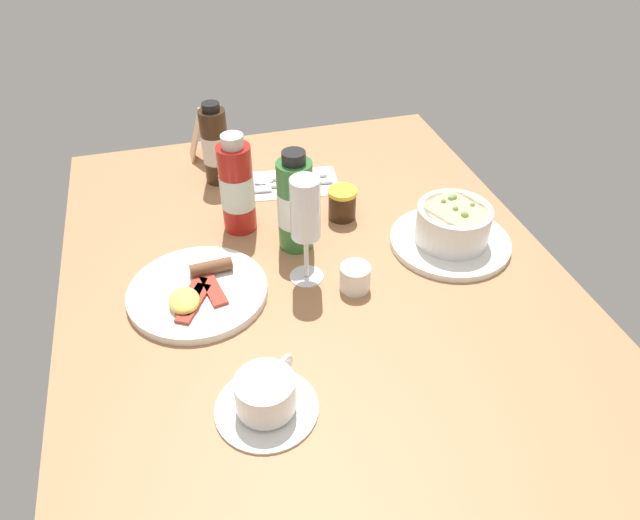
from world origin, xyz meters
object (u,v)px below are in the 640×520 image
(jam_jar, at_px, (342,204))
(sauce_bottle_red, at_px, (237,187))
(creamer_jug, at_px, (354,277))
(porridge_bowl, at_px, (452,228))
(coffee_cup, at_px, (266,397))
(breakfast_plate, at_px, (197,292))
(wine_glass, at_px, (305,214))
(cutlery_setting, at_px, (291,183))
(sauce_bottle_green, at_px, (295,205))
(menu_card, at_px, (203,135))
(sauce_bottle_brown, at_px, (215,146))

(jam_jar, height_order, sauce_bottle_red, sauce_bottle_red)
(sauce_bottle_red, bearing_deg, creamer_jug, -145.73)
(porridge_bowl, relative_size, coffee_cup, 1.56)
(creamer_jug, bearing_deg, breakfast_plate, 79.07)
(wine_glass, bearing_deg, breakfast_plate, 89.86)
(cutlery_setting, bearing_deg, sauce_bottle_red, 134.54)
(wine_glass, bearing_deg, creamer_jug, -125.01)
(sauce_bottle_green, bearing_deg, breakfast_plate, 116.21)
(sauce_bottle_red, bearing_deg, menu_card, 5.87)
(porridge_bowl, relative_size, sauce_bottle_brown, 1.26)
(wine_glass, distance_m, sauce_bottle_green, 0.10)
(jam_jar, xyz_separation_m, sauce_bottle_brown, (0.20, 0.21, 0.05))
(coffee_cup, xyz_separation_m, sauce_bottle_red, (0.43, -0.04, 0.06))
(sauce_bottle_red, bearing_deg, wine_glass, -154.57)
(jam_jar, bearing_deg, menu_card, 35.52)
(porridge_bowl, bearing_deg, sauce_bottle_red, 66.32)
(sauce_bottle_red, height_order, menu_card, sauce_bottle_red)
(sauce_bottle_green, bearing_deg, creamer_jug, -155.70)
(creamer_jug, height_order, wine_glass, wine_glass)
(wine_glass, bearing_deg, sauce_bottle_red, 25.43)
(coffee_cup, bearing_deg, menu_card, -0.51)
(creamer_jug, relative_size, sauce_bottle_red, 0.31)
(menu_card, bearing_deg, sauce_bottle_green, -162.52)
(porridge_bowl, relative_size, menu_card, 2.04)
(menu_card, bearing_deg, porridge_bowl, -139.35)
(wine_glass, height_order, menu_card, wine_glass)
(creamer_jug, height_order, sauce_bottle_brown, sauce_bottle_brown)
(cutlery_setting, xyz_separation_m, sauce_bottle_green, (-0.21, 0.04, 0.08))
(porridge_bowl, bearing_deg, sauce_bottle_brown, 47.69)
(coffee_cup, xyz_separation_m, sauce_bottle_brown, (0.61, -0.02, 0.05))
(wine_glass, bearing_deg, sauce_bottle_brown, 15.38)
(porridge_bowl, xyz_separation_m, coffee_cup, (-0.27, 0.39, -0.01))
(porridge_bowl, relative_size, sauce_bottle_green, 1.15)
(wine_glass, xyz_separation_m, menu_card, (0.47, 0.11, -0.08))
(creamer_jug, height_order, jam_jar, jam_jar)
(porridge_bowl, bearing_deg, menu_card, 40.65)
(sauce_bottle_brown, bearing_deg, wine_glass, -164.62)
(creamer_jug, distance_m, jam_jar, 0.21)
(porridge_bowl, distance_m, jam_jar, 0.21)
(creamer_jug, height_order, sauce_bottle_green, sauce_bottle_green)
(jam_jar, height_order, sauce_bottle_brown, sauce_bottle_brown)
(sauce_bottle_brown, distance_m, menu_card, 0.12)
(porridge_bowl, height_order, menu_card, menu_card)
(wine_glass, bearing_deg, coffee_cup, 154.44)
(wine_glass, relative_size, menu_card, 1.80)
(porridge_bowl, distance_m, wine_glass, 0.29)
(cutlery_setting, bearing_deg, creamer_jug, -176.07)
(coffee_cup, distance_m, sauce_bottle_green, 0.37)
(jam_jar, xyz_separation_m, breakfast_plate, (-0.15, 0.29, -0.02))
(jam_jar, distance_m, sauce_bottle_green, 0.13)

